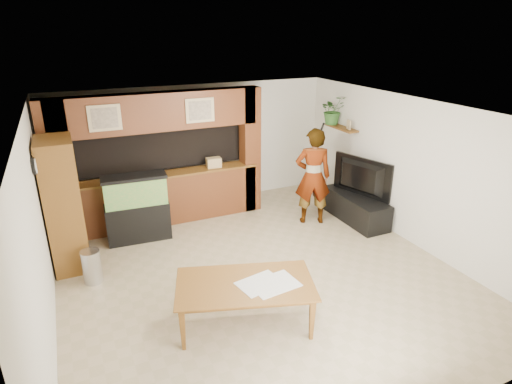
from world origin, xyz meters
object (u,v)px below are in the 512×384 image
pantry_cabinet (64,205)px  aquarium (137,209)px  television (358,178)px  person (313,177)px  dining_table (246,305)px

pantry_cabinet → aquarium: pantry_cabinet is taller
television → person: person is taller
aquarium → person: 3.39m
aquarium → dining_table: bearing=-71.2°
pantry_cabinet → television: (5.35, -0.50, -0.16)m
television → dining_table: (-3.34, -2.12, -0.60)m
pantry_cabinet → aquarium: bearing=21.1°
television → dining_table: size_ratio=0.75×
aquarium → dining_table: 3.21m
pantry_cabinet → television: 5.38m
pantry_cabinet → television: pantry_cabinet is taller
person → aquarium: bearing=10.8°
television → dining_table: bearing=105.3°
pantry_cabinet → aquarium: (1.18, 0.46, -0.46)m
pantry_cabinet → person: bearing=-2.6°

